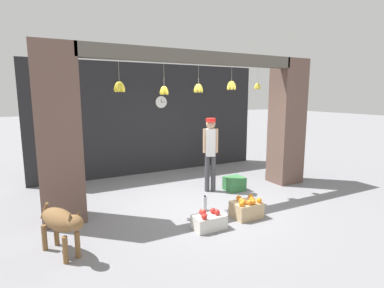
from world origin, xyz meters
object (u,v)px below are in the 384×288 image
dog (61,222)px  wall_clock (161,102)px  fruit_crate_oranges (246,208)px  produce_box_green (234,184)px  water_bottle (205,203)px  shopkeeper (210,149)px  fruit_crate_apples (209,221)px

dog → wall_clock: size_ratio=2.87×
fruit_crate_oranges → produce_box_green: bearing=62.5°
dog → water_bottle: 2.61m
fruit_crate_oranges → dog: bearing=177.6°
water_bottle → wall_clock: wall_clock is taller
shopkeeper → wall_clock: (-0.30, 2.17, 0.99)m
fruit_crate_oranges → water_bottle: size_ratio=1.73×
dog → shopkeeper: (3.22, 1.44, 0.51)m
shopkeeper → wall_clock: bearing=-59.3°
fruit_crate_apples → water_bottle: fruit_crate_apples is taller
dog → fruit_crate_apples: 2.24m
shopkeeper → fruit_crate_apples: (-1.02, -1.67, -0.85)m
fruit_crate_oranges → water_bottle: (-0.50, 0.63, -0.03)m
shopkeeper → water_bottle: 1.45m
dog → fruit_crate_oranges: 3.06m
shopkeeper → produce_box_green: (0.53, -0.20, -0.83)m
shopkeeper → fruit_crate_apples: shopkeeper is taller
shopkeeper → produce_box_green: 1.01m
fruit_crate_oranges → fruit_crate_apples: bearing=-173.5°
dog → produce_box_green: bearing=83.6°
dog → fruit_crate_oranges: bearing=62.9°
produce_box_green → fruit_crate_oranges: bearing=-117.5°
shopkeeper → water_bottle: (-0.68, -0.95, -0.85)m
shopkeeper → water_bottle: size_ratio=5.76×
fruit_crate_apples → wall_clock: 4.32m
dog → water_bottle: bearing=76.4°
wall_clock → produce_box_green: bearing=-70.6°
fruit_crate_oranges → produce_box_green: size_ratio=1.20×
water_bottle → shopkeeper: bearing=54.1°
fruit_crate_oranges → shopkeeper: bearing=83.5°
produce_box_green → wall_clock: bearing=109.4°
dog → shopkeeper: size_ratio=0.60×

